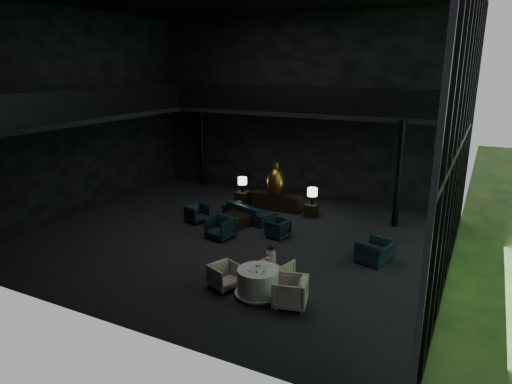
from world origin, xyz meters
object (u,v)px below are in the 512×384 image
at_px(console, 277,202).
at_px(dining_chair_east, 290,289).
at_px(bronze_urn, 276,181).
at_px(dining_table, 258,284).
at_px(dining_chair_north, 277,270).
at_px(child, 271,256).
at_px(window_armchair, 377,247).
at_px(table_lamp_right, 312,193).
at_px(coffee_table, 234,221).
at_px(dining_chair_west, 225,275).
at_px(lounge_armchair_west, 197,213).
at_px(sofa, 249,208).
at_px(lounge_armchair_south, 220,226).
at_px(side_table_left, 242,198).
at_px(table_lamp_left, 242,181).
at_px(side_table_right, 311,211).
at_px(lounge_armchair_east, 278,228).

xyz_separation_m(console, dining_chair_east, (3.59, -7.03, 0.12)).
distance_m(bronze_urn, dining_table, 7.34).
relative_size(dining_chair_north, child, 1.30).
bearing_deg(window_armchair, table_lamp_right, -118.98).
height_order(bronze_urn, window_armchair, bronze_urn).
bearing_deg(console, dining_chair_north, -65.32).
bearing_deg(coffee_table, bronze_urn, 76.39).
relative_size(dining_chair_north, dining_chair_west, 1.07).
bearing_deg(lounge_armchair_west, dining_table, -111.41).
height_order(sofa, lounge_armchair_south, sofa).
relative_size(bronze_urn, dining_chair_north, 1.80).
distance_m(lounge_armchair_west, dining_chair_east, 7.11).
bearing_deg(child, side_table_left, -54.82).
relative_size(table_lamp_left, dining_table, 0.51).
height_order(sofa, dining_chair_west, sofa).
relative_size(console, sofa, 0.86).
relative_size(bronze_urn, table_lamp_right, 2.09).
xyz_separation_m(sofa, dining_chair_west, (2.06, -5.31, -0.13)).
xyz_separation_m(table_lamp_left, child, (4.14, -5.89, -0.32)).
distance_m(console, table_lamp_left, 1.75).
xyz_separation_m(dining_table, child, (-0.08, 0.96, 0.42)).
bearing_deg(window_armchair, side_table_right, -118.41).
relative_size(side_table_right, dining_chair_east, 0.55).
xyz_separation_m(console, child, (2.54, -5.95, 0.40)).
bearing_deg(table_lamp_right, dining_chair_east, -73.99).
bearing_deg(dining_chair_west, dining_table, -66.71).
bearing_deg(side_table_right, table_lamp_left, 178.32).
xyz_separation_m(side_table_right, coffee_table, (-2.20, -2.43, -0.04)).
distance_m(console, dining_chair_north, 6.60).
bearing_deg(side_table_right, dining_chair_north, -78.79).
bearing_deg(dining_chair_east, child, -150.16).
bearing_deg(bronze_urn, coffee_table, -103.61).
relative_size(console, child, 3.67).
bearing_deg(dining_table, table_lamp_left, 121.66).
bearing_deg(side_table_right, table_lamp_right, 90.00).
relative_size(table_lamp_left, coffee_table, 0.66).
bearing_deg(console, lounge_armchair_east, -64.63).
bearing_deg(lounge_armchair_west, console, -17.63).
height_order(side_table_left, table_lamp_right, table_lamp_right).
bearing_deg(dining_chair_north, table_lamp_right, -66.08).
height_order(lounge_armchair_east, child, child).
bearing_deg(lounge_armchair_west, lounge_armchair_east, -71.11).
xyz_separation_m(lounge_armchair_south, dining_chair_east, (4.01, -3.19, 0.01)).
bearing_deg(side_table_right, sofa, -144.61).
bearing_deg(dining_table, sofa, 120.16).
bearing_deg(console, lounge_armchair_west, -127.20).
height_order(side_table_left, coffee_table, side_table_left).
bearing_deg(bronze_urn, lounge_armchair_west, -128.47).
relative_size(table_lamp_right, dining_chair_north, 0.86).
distance_m(bronze_urn, dining_chair_west, 7.05).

